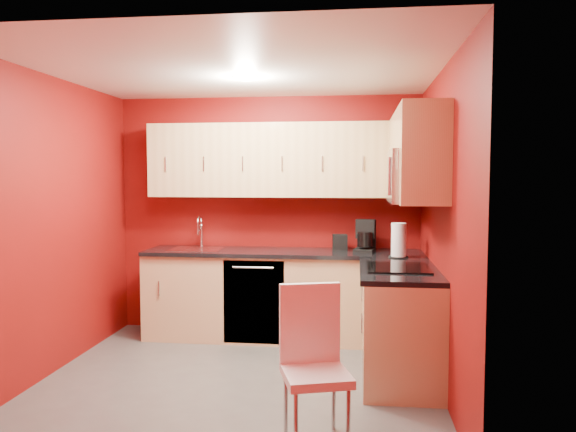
% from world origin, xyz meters
% --- Properties ---
extents(floor, '(3.20, 3.20, 0.00)m').
position_xyz_m(floor, '(0.00, 0.00, 0.00)').
color(floor, '#4D4A48').
rests_on(floor, ground).
extents(ceiling, '(3.20, 3.20, 0.00)m').
position_xyz_m(ceiling, '(0.00, 0.00, 2.50)').
color(ceiling, white).
rests_on(ceiling, wall_back).
extents(wall_back, '(3.20, 0.00, 3.20)m').
position_xyz_m(wall_back, '(0.00, 1.50, 1.25)').
color(wall_back, maroon).
rests_on(wall_back, floor).
extents(wall_front, '(3.20, 0.00, 3.20)m').
position_xyz_m(wall_front, '(0.00, -1.50, 1.25)').
color(wall_front, maroon).
rests_on(wall_front, floor).
extents(wall_left, '(0.00, 3.00, 3.00)m').
position_xyz_m(wall_left, '(-1.60, 0.00, 1.25)').
color(wall_left, maroon).
rests_on(wall_left, floor).
extents(wall_right, '(0.00, 3.00, 3.00)m').
position_xyz_m(wall_right, '(1.60, 0.00, 1.25)').
color(wall_right, maroon).
rests_on(wall_right, floor).
extents(base_cabinets_back, '(2.80, 0.60, 0.87)m').
position_xyz_m(base_cabinets_back, '(0.20, 1.20, 0.43)').
color(base_cabinets_back, tan).
rests_on(base_cabinets_back, floor).
extents(base_cabinets_right, '(0.60, 1.30, 0.87)m').
position_xyz_m(base_cabinets_right, '(1.30, 0.25, 0.43)').
color(base_cabinets_right, tan).
rests_on(base_cabinets_right, floor).
extents(countertop_back, '(2.80, 0.63, 0.04)m').
position_xyz_m(countertop_back, '(0.20, 1.19, 0.89)').
color(countertop_back, black).
rests_on(countertop_back, base_cabinets_back).
extents(countertop_right, '(0.63, 1.27, 0.04)m').
position_xyz_m(countertop_right, '(1.29, 0.23, 0.89)').
color(countertop_right, black).
rests_on(countertop_right, base_cabinets_right).
extents(upper_cabinets_back, '(2.80, 0.35, 0.75)m').
position_xyz_m(upper_cabinets_back, '(0.20, 1.32, 1.83)').
color(upper_cabinets_back, tan).
rests_on(upper_cabinets_back, wall_back).
extents(upper_cabinets_right, '(0.35, 1.55, 0.75)m').
position_xyz_m(upper_cabinets_right, '(1.42, 0.44, 1.89)').
color(upper_cabinets_right, tan).
rests_on(upper_cabinets_right, wall_right).
extents(microwave, '(0.42, 0.76, 0.42)m').
position_xyz_m(microwave, '(1.39, 0.20, 1.66)').
color(microwave, silver).
rests_on(microwave, upper_cabinets_right).
extents(cooktop, '(0.50, 0.55, 0.01)m').
position_xyz_m(cooktop, '(1.28, 0.20, 0.92)').
color(cooktop, black).
rests_on(cooktop, countertop_right).
extents(sink, '(0.52, 0.42, 0.35)m').
position_xyz_m(sink, '(-0.70, 1.20, 0.94)').
color(sink, silver).
rests_on(sink, countertop_back).
extents(dishwasher_front, '(0.60, 0.02, 0.82)m').
position_xyz_m(dishwasher_front, '(-0.05, 0.91, 0.43)').
color(dishwasher_front, black).
rests_on(dishwasher_front, base_cabinets_back).
extents(downlight, '(0.20, 0.20, 0.01)m').
position_xyz_m(downlight, '(0.00, 0.30, 2.48)').
color(downlight, white).
rests_on(downlight, ceiling).
extents(coffee_maker, '(0.24, 0.29, 0.32)m').
position_xyz_m(coffee_maker, '(1.02, 1.20, 1.07)').
color(coffee_maker, black).
rests_on(coffee_maker, countertop_back).
extents(napkin_holder, '(0.16, 0.16, 0.16)m').
position_xyz_m(napkin_holder, '(0.77, 1.31, 0.99)').
color(napkin_holder, black).
rests_on(napkin_holder, countertop_back).
extents(paper_towel, '(0.23, 0.23, 0.32)m').
position_xyz_m(paper_towel, '(1.33, 0.83, 1.07)').
color(paper_towel, white).
rests_on(paper_towel, countertop_right).
extents(dining_chair, '(0.50, 0.51, 0.97)m').
position_xyz_m(dining_chair, '(0.70, -1.03, 0.49)').
color(dining_chair, white).
rests_on(dining_chair, floor).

